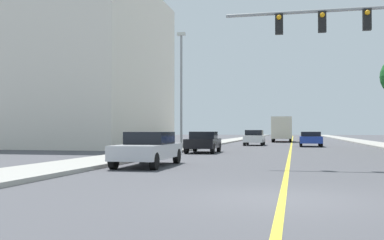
% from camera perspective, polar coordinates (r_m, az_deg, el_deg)
% --- Properties ---
extents(ground, '(192.00, 192.00, 0.00)m').
position_cam_1_polar(ground, '(51.75, 12.47, -2.88)').
color(ground, '#47474C').
extents(sidewalk_left, '(2.79, 168.00, 0.15)m').
position_cam_1_polar(sidewalk_left, '(52.43, 3.45, -2.80)').
color(sidewalk_left, '#9E9B93').
rests_on(sidewalk_left, ground).
extents(sidewalk_right, '(2.79, 168.00, 0.15)m').
position_cam_1_polar(sidewalk_right, '(52.35, 21.50, -2.72)').
color(sidewalk_right, '#9E9B93').
rests_on(sidewalk_right, ground).
extents(lane_marking_center, '(0.16, 144.00, 0.01)m').
position_cam_1_polar(lane_marking_center, '(51.75, 12.47, -2.87)').
color(lane_marking_center, yellow).
rests_on(lane_marking_center, ground).
extents(building_left_near, '(14.44, 17.01, 14.15)m').
position_cam_1_polar(building_left_near, '(43.10, -14.60, 6.24)').
color(building_left_near, silver).
rests_on(building_left_near, ground).
extents(street_lamp, '(0.56, 0.28, 8.06)m').
position_cam_1_polar(street_lamp, '(31.21, -1.36, 4.50)').
color(street_lamp, gray).
rests_on(street_lamp, sidewalk_left).
extents(car_black, '(1.94, 3.99, 1.36)m').
position_cam_1_polar(car_black, '(29.16, 1.44, -2.76)').
color(car_black, black).
rests_on(car_black, ground).
extents(car_white, '(1.83, 4.02, 1.47)m').
position_cam_1_polar(car_white, '(43.75, 7.88, -2.18)').
color(car_white, white).
rests_on(car_white, ground).
extents(car_silver, '(1.84, 4.52, 1.38)m').
position_cam_1_polar(car_silver, '(18.39, -5.53, -3.56)').
color(car_silver, '#BCBCC1').
rests_on(car_silver, ground).
extents(car_blue, '(1.92, 4.20, 1.32)m').
position_cam_1_polar(car_blue, '(41.52, 14.73, -2.30)').
color(car_blue, '#1E389E').
rests_on(car_blue, ground).
extents(delivery_truck, '(2.53, 8.51, 3.08)m').
position_cam_1_polar(delivery_truck, '(57.67, 11.26, -1.09)').
color(delivery_truck, red).
rests_on(delivery_truck, ground).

